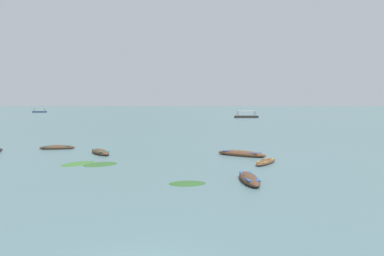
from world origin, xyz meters
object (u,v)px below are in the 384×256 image
Objects in this scene: ferry_0 at (246,117)px; rowboat_1 at (266,162)px; rowboat_3 at (249,179)px; ferry_1 at (39,112)px; rowboat_5 at (100,152)px; rowboat_4 at (57,147)px; rowboat_6 at (241,154)px.

rowboat_1 is at bearing -98.77° from ferry_0.
ferry_1 is (-81.52, 182.26, 0.28)m from rowboat_3.
rowboat_5 is at bearing 157.25° from rowboat_1.
rowboat_4 is 0.96× the size of rowboat_5.
rowboat_1 is 0.45× the size of ferry_1.
rowboat_1 is 6.95m from rowboat_3.
rowboat_5 is 0.48× the size of ferry_0.
rowboat_5 is 0.83× the size of rowboat_6.
rowboat_3 is at bearing -96.54° from rowboat_6.
rowboat_3 is 10.86m from rowboat_6.
rowboat_3 is at bearing -99.54° from ferry_0.
ferry_1 is at bearing 111.42° from rowboat_4.
ferry_0 is (28.12, 88.35, 0.28)m from rowboat_5.
rowboat_6 is 0.59× the size of ferry_1.
rowboat_4 is at bearing 163.37° from rowboat_6.
rowboat_1 is 0.92× the size of rowboat_5.
rowboat_6 is 91.15m from ferry_0.
ferry_1 reaches higher than rowboat_3.
rowboat_4 is at bearing 153.06° from rowboat_1.
rowboat_4 reaches higher than rowboat_1.
ferry_1 reaches higher than rowboat_6.
rowboat_5 is 183.99m from ferry_1.
rowboat_6 is 190.39m from ferry_1.
ferry_1 reaches higher than rowboat_4.
ferry_1 is (-98.43, 81.67, -0.00)m from ferry_0.
rowboat_1 is 14.76m from rowboat_5.
rowboat_1 is 95.17m from ferry_0.
rowboat_6 is at bearing -64.24° from ferry_1.
rowboat_1 is 0.87× the size of rowboat_3.
rowboat_4 is 0.46× the size of ferry_0.
rowboat_1 is 4.43m from rowboat_6.
ferry_1 is (-82.75, 171.46, 0.27)m from rowboat_6.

